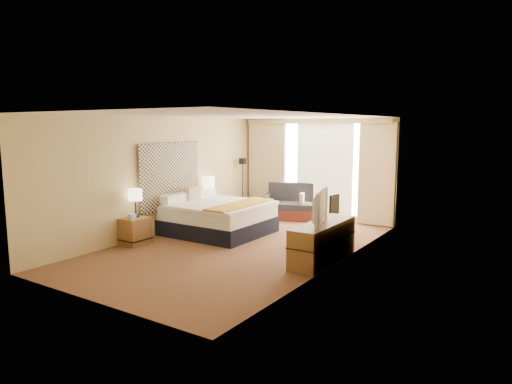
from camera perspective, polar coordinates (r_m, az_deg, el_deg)
The scene contains 21 objects.
floor at distance 9.26m, azimuth -2.06°, elevation -6.78°, with size 4.20×7.00×0.02m, color #4F1B16.
ceiling at distance 8.95m, azimuth -2.15°, elevation 9.53°, with size 4.20×7.00×0.02m, color white.
wall_back at distance 12.02m, azimuth 7.59°, elevation 2.93°, with size 4.20×0.02×2.60m, color tan.
wall_front at distance 6.51m, azimuth -20.22°, elevation -1.99°, with size 4.20×0.02×2.60m, color tan.
wall_left at distance 10.36m, azimuth -11.63°, elevation 1.98°, with size 0.02×7.00×2.60m, color tan.
wall_right at distance 7.99m, azimuth 10.28°, elevation 0.21°, with size 0.02×7.00×2.60m, color tan.
headboard at distance 10.48m, azimuth -10.71°, elevation 1.97°, with size 0.06×1.85×1.50m, color black.
nightstand_left at distance 9.65m, azimuth -14.89°, elevation -4.75°, with size 0.45×0.52×0.55m, color #915B34.
nightstand_right at distance 11.43m, azimuth -5.53°, elevation -2.51°, with size 0.45×0.52×0.55m, color #915B34.
media_dresser at distance 8.28m, azimuth 8.38°, elevation -6.17°, with size 0.50×1.80×0.70m, color #915B34.
window at distance 11.89m, azimuth 8.62°, elevation 2.94°, with size 2.30×0.02×2.30m, color silver.
curtains at distance 11.91m, azimuth 7.35°, elevation 3.41°, with size 4.12×0.19×2.56m.
bed at distance 10.31m, azimuth -4.79°, elevation -3.15°, with size 2.07×1.90×1.01m.
loveseat at distance 11.96m, azimuth 4.58°, elevation -1.89°, with size 1.64×1.24×0.91m.
floor_lamp at distance 12.43m, azimuth -1.69°, elevation 2.17°, with size 0.19×0.19×1.54m.
desk_chair at distance 10.13m, azimuth 9.16°, elevation -3.14°, with size 0.46×0.46×0.94m.
lamp_left at distance 9.58m, azimuth -14.87°, elevation -0.40°, with size 0.28×0.28×0.59m.
lamp_right at distance 11.28m, azimuth -5.96°, elevation 1.21°, with size 0.29×0.29×0.62m.
tissue_box at distance 9.48m, azimuth -15.23°, elevation -2.96°, with size 0.12×0.12×0.11m, color #9CC3F2.
telephone at distance 11.27m, azimuth -6.06°, elevation -1.08°, with size 0.16×0.13×0.06m, color black.
television at distance 7.95m, azimuth 7.42°, elevation -1.93°, with size 1.05×0.14×0.61m, color black.
Camera 1 is at (5.17, -7.30, 2.40)m, focal length 32.00 mm.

